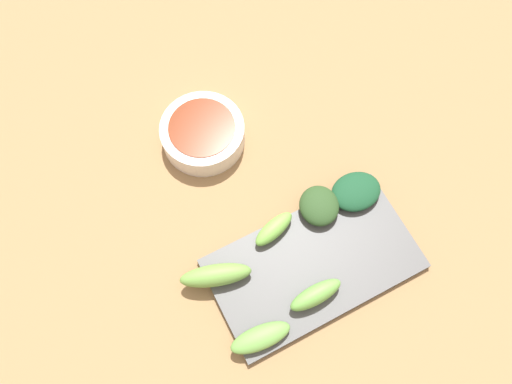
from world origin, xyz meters
TOP-DOWN VIEW (x-y plane):
  - tabletop at (0.00, 0.00)m, footprint 2.10×2.10m
  - sauce_bowl at (-0.17, -0.02)m, footprint 0.13×0.13m
  - serving_plate at (0.08, 0.03)m, footprint 0.16×0.29m
  - broccoli_stalk_0 at (0.13, -0.09)m, footprint 0.04×0.09m
  - broccoli_stalk_1 at (0.01, 0.00)m, footprint 0.04×0.07m
  - broccoli_leafy_2 at (0.01, 0.07)m, footprint 0.08×0.07m
  - broccoli_leafy_3 at (0.01, 0.13)m, footprint 0.06×0.08m
  - broccoli_stalk_4 at (0.12, 0.01)m, footprint 0.03×0.08m
  - broccoli_stalk_5 at (0.03, -0.10)m, footprint 0.06×0.10m

SIDE VIEW (x-z plane):
  - tabletop at x=0.00m, z-range 0.00..0.02m
  - serving_plate at x=0.08m, z-range 0.02..0.03m
  - sauce_bowl at x=-0.17m, z-range 0.02..0.06m
  - broccoli_stalk_0 at x=0.13m, z-range 0.03..0.05m
  - broccoli_leafy_3 at x=0.01m, z-range 0.03..0.05m
  - broccoli_stalk_1 at x=0.01m, z-range 0.03..0.06m
  - broccoli_leafy_2 at x=0.01m, z-range 0.03..0.06m
  - broccoli_stalk_4 at x=0.12m, z-range 0.03..0.06m
  - broccoli_stalk_5 at x=0.03m, z-range 0.03..0.06m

